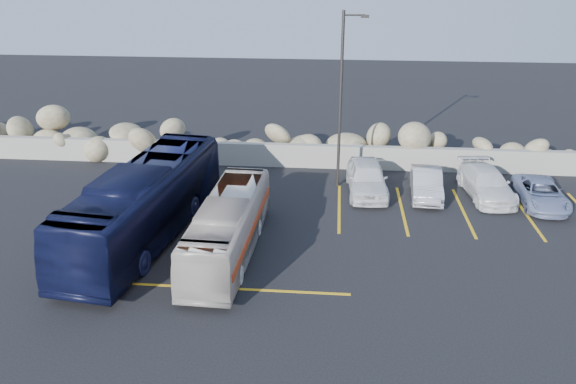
# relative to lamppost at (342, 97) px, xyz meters

# --- Properties ---
(ground) EXTENTS (90.00, 90.00, 0.00)m
(ground) POSITION_rel_lamppost_xyz_m (-2.56, -9.50, -4.30)
(ground) COLOR black
(ground) RESTS_ON ground
(seawall) EXTENTS (60.00, 0.40, 1.20)m
(seawall) POSITION_rel_lamppost_xyz_m (-2.56, 2.50, -3.70)
(seawall) COLOR gray
(seawall) RESTS_ON ground
(riprap_pile) EXTENTS (54.00, 2.80, 2.60)m
(riprap_pile) POSITION_rel_lamppost_xyz_m (-2.56, 3.70, -3.00)
(riprap_pile) COLOR #8F7D5E
(riprap_pile) RESTS_ON ground
(parking_lines) EXTENTS (18.16, 9.36, 0.01)m
(parking_lines) POSITION_rel_lamppost_xyz_m (2.09, -3.93, -4.29)
(parking_lines) COLOR gold
(parking_lines) RESTS_ON ground
(lamppost) EXTENTS (1.14, 0.18, 8.00)m
(lamppost) POSITION_rel_lamppost_xyz_m (0.00, 0.00, 0.00)
(lamppost) COLOR #2F2C2A
(lamppost) RESTS_ON ground
(vintage_bus) EXTENTS (2.09, 7.81, 2.16)m
(vintage_bus) POSITION_rel_lamppost_xyz_m (-3.97, -6.89, -3.22)
(vintage_bus) COLOR beige
(vintage_bus) RESTS_ON ground
(tour_coach) EXTENTS (3.69, 10.59, 2.89)m
(tour_coach) POSITION_rel_lamppost_xyz_m (-7.37, -5.82, -2.85)
(tour_coach) COLOR black
(tour_coach) RESTS_ON ground
(car_a) EXTENTS (1.94, 4.37, 1.46)m
(car_a) POSITION_rel_lamppost_xyz_m (1.27, -0.70, -3.56)
(car_a) COLOR white
(car_a) RESTS_ON ground
(car_b) EXTENTS (1.56, 3.80, 1.23)m
(car_b) POSITION_rel_lamppost_xyz_m (3.95, -0.86, -3.68)
(car_b) COLOR #B7B6BB
(car_b) RESTS_ON ground
(car_c) EXTENTS (2.18, 4.45, 1.25)m
(car_c) POSITION_rel_lamppost_xyz_m (6.64, -0.64, -3.67)
(car_c) COLOR white
(car_c) RESTS_ON ground
(car_d) EXTENTS (1.92, 3.93, 1.08)m
(car_d) POSITION_rel_lamppost_xyz_m (8.81, -1.40, -3.76)
(car_d) COLOR #7C89B0
(car_d) RESTS_ON ground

